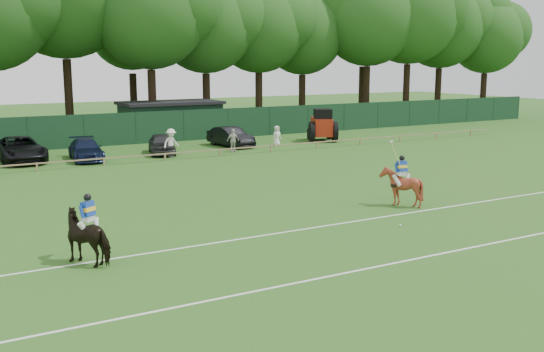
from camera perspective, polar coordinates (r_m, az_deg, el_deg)
ground at (r=25.85m, az=2.35°, el=-4.19°), size 160.00×160.00×0.00m
horse_dark at (r=21.50m, az=-16.04°, el=-5.22°), size 1.91×2.23×1.74m
horse_chestnut at (r=29.18m, az=11.48°, el=-0.93°), size 1.68×1.83×1.77m
suv_black at (r=44.19m, az=-21.66°, el=2.24°), size 2.85×5.88×1.61m
sedan_navy at (r=43.51m, az=-16.34°, el=2.28°), size 2.43×4.92×1.38m
hatch_grey at (r=45.13m, az=-9.87°, el=2.86°), size 2.75×4.51×1.44m
estate_black at (r=48.45m, az=-3.73°, el=3.53°), size 2.18×4.69×1.49m
spectator_left at (r=43.53m, az=-9.03°, el=2.94°), size 1.41×1.07×1.93m
spectator_mid at (r=45.46m, az=-3.52°, el=3.18°), size 0.99×0.47×1.65m
spectator_right at (r=48.53m, az=0.44°, el=3.61°), size 0.84×0.62×1.56m
rider_dark at (r=21.30m, az=-16.12°, el=-3.24°), size 0.85×0.65×1.41m
rider_chestnut at (r=29.03m, az=11.55°, el=0.58°), size 0.93×0.66×2.05m
polo_ball at (r=25.75m, az=11.43°, el=-4.35°), size 0.09×0.09×0.09m
pitch_lines at (r=23.07m, az=6.99°, el=-6.05°), size 60.00×5.10×0.01m
pitch_rail at (r=41.82m, az=-10.86°, el=1.86°), size 62.10×0.10×0.50m
perimeter_fence at (r=50.26m, az=-14.26°, el=4.06°), size 92.08×0.08×2.50m
utility_shed at (r=54.93m, az=-9.07°, el=5.06°), size 8.40×4.40×3.04m
tree_row at (r=58.59m, az=-14.44°, el=3.68°), size 96.00×12.00×21.00m
tractor at (r=51.72m, az=4.51°, el=4.51°), size 3.18×3.70×2.62m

